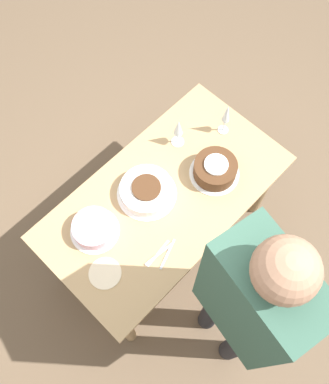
{
  "coord_description": "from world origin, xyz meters",
  "views": [
    {
      "loc": [
        -0.65,
        -0.63,
        2.81
      ],
      "look_at": [
        0.0,
        0.0,
        0.78
      ],
      "focal_mm": 40.0,
      "sensor_mm": 36.0,
      "label": 1
    }
  ],
  "objects_px": {
    "cake_back_decorated": "(94,228)",
    "wine_glass_far": "(226,114)",
    "person_cutting": "(247,307)",
    "cake_front_chocolate": "(215,169)",
    "cake_center_white": "(147,191)",
    "wine_glass_near": "(178,129)"
  },
  "relations": [
    {
      "from": "wine_glass_far",
      "to": "person_cutting",
      "type": "distance_m",
      "value": 1.06
    },
    {
      "from": "cake_back_decorated",
      "to": "wine_glass_far",
      "type": "bearing_deg",
      "value": -4.52
    },
    {
      "from": "person_cutting",
      "to": "cake_front_chocolate",
      "type": "bearing_deg",
      "value": -29.67
    },
    {
      "from": "cake_front_chocolate",
      "to": "cake_back_decorated",
      "type": "height_order",
      "value": "cake_front_chocolate"
    },
    {
      "from": "person_cutting",
      "to": "wine_glass_far",
      "type": "bearing_deg",
      "value": -34.31
    },
    {
      "from": "wine_glass_near",
      "to": "person_cutting",
      "type": "height_order",
      "value": "person_cutting"
    },
    {
      "from": "cake_front_chocolate",
      "to": "wine_glass_near",
      "type": "xyz_separation_m",
      "value": [
        0.01,
        0.28,
        0.09
      ]
    },
    {
      "from": "cake_front_chocolate",
      "to": "wine_glass_far",
      "type": "relative_size",
      "value": 1.16
    },
    {
      "from": "wine_glass_near",
      "to": "cake_back_decorated",
      "type": "bearing_deg",
      "value": -174.99
    },
    {
      "from": "cake_back_decorated",
      "to": "wine_glass_far",
      "type": "distance_m",
      "value": 0.93
    },
    {
      "from": "person_cutting",
      "to": "cake_center_white",
      "type": "bearing_deg",
      "value": -0.79
    },
    {
      "from": "cake_back_decorated",
      "to": "person_cutting",
      "type": "bearing_deg",
      "value": -78.32
    },
    {
      "from": "cake_front_chocolate",
      "to": "cake_back_decorated",
      "type": "relative_size",
      "value": 1.07
    },
    {
      "from": "cake_center_white",
      "to": "wine_glass_far",
      "type": "distance_m",
      "value": 0.6
    },
    {
      "from": "cake_center_white",
      "to": "wine_glass_near",
      "type": "relative_size",
      "value": 1.52
    },
    {
      "from": "cake_front_chocolate",
      "to": "cake_back_decorated",
      "type": "xyz_separation_m",
      "value": [
        -0.67,
        0.22,
        -0.01
      ]
    },
    {
      "from": "cake_back_decorated",
      "to": "person_cutting",
      "type": "distance_m",
      "value": 0.86
    },
    {
      "from": "wine_glass_far",
      "to": "cake_front_chocolate",
      "type": "bearing_deg",
      "value": -148.75
    },
    {
      "from": "cake_center_white",
      "to": "cake_back_decorated",
      "type": "xyz_separation_m",
      "value": [
        -0.33,
        0.04,
        0.0
      ]
    },
    {
      "from": "cake_center_white",
      "to": "wine_glass_far",
      "type": "relative_size",
      "value": 1.36
    },
    {
      "from": "cake_back_decorated",
      "to": "wine_glass_far",
      "type": "xyz_separation_m",
      "value": [
        0.92,
        -0.07,
        0.12
      ]
    },
    {
      "from": "cake_center_white",
      "to": "cake_front_chocolate",
      "type": "xyz_separation_m",
      "value": [
        0.34,
        -0.18,
        0.01
      ]
    }
  ]
}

